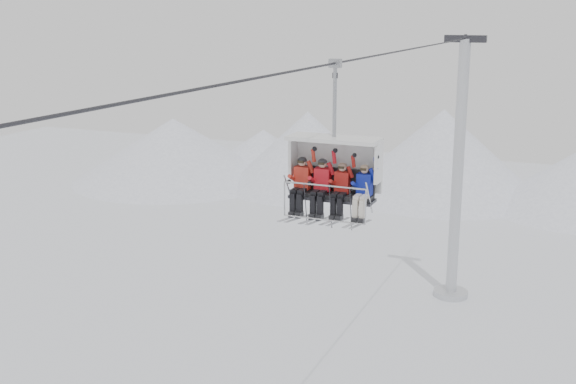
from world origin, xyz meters
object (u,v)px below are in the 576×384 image
at_px(skier_center_right, 341,188).
at_px(skier_center_left, 321,185).
at_px(skier_far_left, 301,183).
at_px(chairlift_carrier, 335,166).
at_px(lift_tower_right, 457,190).
at_px(skier_far_right, 363,190).

bearing_deg(skier_center_right, skier_center_left, 179.05).
bearing_deg(skier_far_left, skier_center_right, -0.47).
bearing_deg(skier_center_left, skier_far_left, 180.00).
xyz_separation_m(chairlift_carrier, skier_center_right, (0.27, -0.31, -0.50)).
bearing_deg(chairlift_carrier, skier_far_left, -159.88).
bearing_deg(lift_tower_right, chairlift_carrier, -90.00).
distance_m(skier_far_left, skier_center_left, 0.56).
distance_m(lift_tower_right, skier_far_right, 19.70).
xyz_separation_m(skier_far_left, skier_center_right, (1.10, -0.01, -0.03)).
height_order(lift_tower_right, chairlift_carrier, lift_tower_right).
distance_m(lift_tower_right, skier_center_right, 19.68).
bearing_deg(skier_center_right, skier_far_right, 0.00).
bearing_deg(chairlift_carrier, skier_center_left, -131.43).
bearing_deg(chairlift_carrier, lift_tower_right, 90.00).
bearing_deg(skier_far_left, skier_center_left, 0.00).
height_order(skier_center_left, skier_center_right, skier_center_left).
xyz_separation_m(skier_far_left, skier_far_right, (1.69, -0.01, -0.03)).
distance_m(lift_tower_right, skier_far_left, 19.70).
relative_size(lift_tower_right, skier_center_right, 7.99).
bearing_deg(skier_far_right, skier_center_left, 179.55).
distance_m(chairlift_carrier, skier_far_right, 1.04).
xyz_separation_m(lift_tower_right, skier_far_right, (0.86, -19.18, 4.40)).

